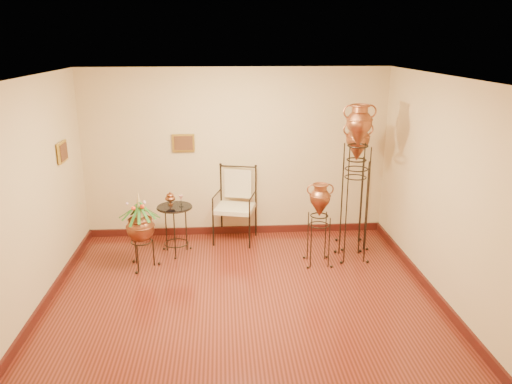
{
  "coord_description": "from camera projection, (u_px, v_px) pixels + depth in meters",
  "views": [
    {
      "loc": [
        -0.23,
        -5.56,
        3.22
      ],
      "look_at": [
        0.25,
        1.3,
        1.1
      ],
      "focal_mm": 35.0,
      "sensor_mm": 36.0,
      "label": 1
    }
  ],
  "objects": [
    {
      "name": "amphora_tall",
      "position": [
        356.0,
        182.0,
        7.3
      ],
      "size": [
        0.57,
        0.57,
        2.37
      ],
      "rotation": [
        0.0,
        0.0,
        0.26
      ],
      "color": "black",
      "rests_on": "ground"
    },
    {
      "name": "armchair",
      "position": [
        235.0,
        205.0,
        8.13
      ],
      "size": [
        0.83,
        0.79,
        1.23
      ],
      "rotation": [
        0.0,
        0.0,
        -0.25
      ],
      "color": "black",
      "rests_on": "ground"
    },
    {
      "name": "room_shell",
      "position": [
        242.0,
        173.0,
        5.76
      ],
      "size": [
        5.02,
        5.02,
        2.81
      ],
      "color": "#D4B688",
      "rests_on": "ground"
    },
    {
      "name": "ground",
      "position": [
        243.0,
        306.0,
        6.26
      ],
      "size": [
        5.0,
        5.0,
        0.0
      ],
      "primitive_type": "plane",
      "color": "maroon",
      "rests_on": "ground"
    },
    {
      "name": "planter_urn",
      "position": [
        140.0,
        225.0,
        7.15
      ],
      "size": [
        0.77,
        0.77,
        1.18
      ],
      "rotation": [
        0.0,
        0.0,
        -0.26
      ],
      "color": "black",
      "rests_on": "ground"
    },
    {
      "name": "amphora_short",
      "position": [
        319.0,
        224.0,
        7.29
      ],
      "size": [
        0.38,
        0.38,
        1.26
      ],
      "rotation": [
        0.0,
        0.0,
        0.01
      ],
      "color": "black",
      "rests_on": "ground"
    },
    {
      "name": "side_table",
      "position": [
        176.0,
        229.0,
        7.73
      ],
      "size": [
        0.67,
        0.67,
        0.97
      ],
      "rotation": [
        0.0,
        0.0,
        0.32
      ],
      "color": "black",
      "rests_on": "ground"
    },
    {
      "name": "amphora_mid",
      "position": [
        355.0,
        185.0,
        7.81
      ],
      "size": [
        0.55,
        0.55,
        2.03
      ],
      "rotation": [
        0.0,
        0.0,
        -0.25
      ],
      "color": "black",
      "rests_on": "ground"
    }
  ]
}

